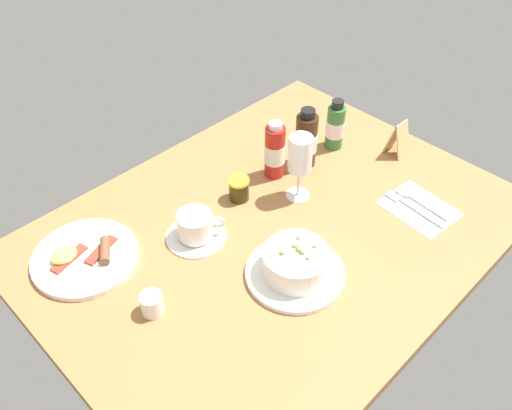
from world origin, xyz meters
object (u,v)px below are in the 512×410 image
at_px(wine_glass, 300,157).
at_px(sauce_bottle_brown, 306,140).
at_px(creamer_jug, 152,304).
at_px(porridge_bowl, 296,264).
at_px(menu_card, 399,138).
at_px(cutlery_setting, 418,207).
at_px(jam_jar, 239,189).
at_px(breakfast_plate, 85,257).
at_px(sauce_bottle_green, 335,126).
at_px(coffee_cup, 196,227).
at_px(sauce_bottle_red, 275,151).

distance_m(wine_glass, sauce_bottle_brown, 0.14).
height_order(creamer_jug, wine_glass, wine_glass).
relative_size(porridge_bowl, menu_card, 2.19).
xyz_separation_m(cutlery_setting, wine_glass, (-0.17, 0.24, 0.12)).
distance_m(jam_jar, breakfast_plate, 0.40).
height_order(cutlery_setting, menu_card, menu_card).
distance_m(cutlery_setting, menu_card, 0.23).
relative_size(sauce_bottle_brown, breakfast_plate, 0.71).
relative_size(jam_jar, sauce_bottle_green, 0.41).
xyz_separation_m(jam_jar, breakfast_plate, (-0.38, 0.09, -0.02)).
bearing_deg(cutlery_setting, breakfast_plate, 147.58).
bearing_deg(creamer_jug, menu_card, -2.88).
distance_m(jam_jar, menu_card, 0.47).
bearing_deg(wine_glass, sauce_bottle_green, 17.16).
xyz_separation_m(coffee_cup, sauce_bottle_red, (0.29, 0.03, 0.04)).
height_order(jam_jar, breakfast_plate, jam_jar).
bearing_deg(jam_jar, porridge_bowl, -108.06).
bearing_deg(wine_glass, creamer_jug, -176.10).
height_order(wine_glass, jam_jar, wine_glass).
bearing_deg(sauce_bottle_brown, jam_jar, 174.68).
bearing_deg(coffee_cup, jam_jar, 10.01).
distance_m(sauce_bottle_green, breakfast_plate, 0.73).
bearing_deg(sauce_bottle_green, sauce_bottle_red, 171.60).
height_order(sauce_bottle_brown, breakfast_plate, sauce_bottle_brown).
height_order(coffee_cup, sauce_bottle_red, sauce_bottle_red).
relative_size(creamer_jug, sauce_bottle_brown, 0.32).
distance_m(porridge_bowl, coffee_cup, 0.25).
height_order(coffee_cup, menu_card, menu_card).
bearing_deg(menu_card, breakfast_plate, 162.48).
bearing_deg(coffee_cup, sauce_bottle_brown, 1.21).
bearing_deg(cutlery_setting, wine_glass, 125.99).
xyz_separation_m(sauce_bottle_red, menu_card, (0.30, -0.17, -0.03)).
bearing_deg(porridge_bowl, creamer_jug, 153.27).
bearing_deg(porridge_bowl, cutlery_setting, -10.45).
height_order(sauce_bottle_green, sauce_bottle_brown, sauce_bottle_brown).
bearing_deg(sauce_bottle_red, sauce_bottle_green, -8.40).
xyz_separation_m(cutlery_setting, jam_jar, (-0.29, 0.33, 0.03)).
xyz_separation_m(cutlery_setting, menu_card, (0.15, 0.17, 0.05)).
height_order(coffee_cup, jam_jar, coffee_cup).
xyz_separation_m(coffee_cup, sauce_bottle_brown, (0.39, 0.01, 0.04)).
height_order(cutlery_setting, creamer_jug, creamer_jug).
bearing_deg(sauce_bottle_green, breakfast_plate, 170.80).
distance_m(porridge_bowl, sauce_bottle_red, 0.35).
bearing_deg(menu_card, cutlery_setting, -131.76).
bearing_deg(cutlery_setting, sauce_bottle_red, 114.54).
bearing_deg(menu_card, sauce_bottle_red, 150.46).
height_order(cutlery_setting, sauce_bottle_green, sauce_bottle_green).
bearing_deg(coffee_cup, breakfast_plate, 151.52).
relative_size(cutlery_setting, menu_card, 1.82).
height_order(cutlery_setting, sauce_bottle_red, sauce_bottle_red).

